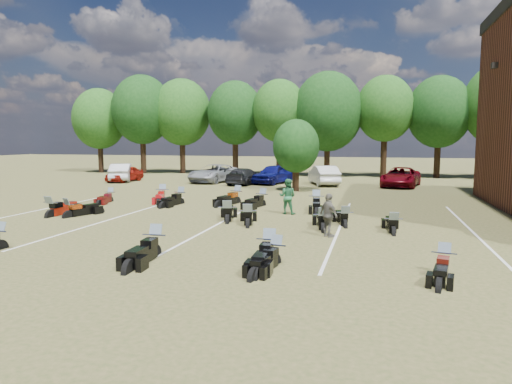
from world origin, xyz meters
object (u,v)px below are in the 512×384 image
(car_4, at_px, (274,174))
(motorcycle_0, at_px, (0,249))
(person_green, at_px, (287,196))
(car_0, at_px, (125,174))
(motorcycle_14, at_px, (110,202))
(person_grey, at_px, (329,215))
(motorcycle_7, at_px, (51,217))
(motorcycle_3, at_px, (269,261))

(car_4, height_order, motorcycle_0, car_4)
(car_4, xyz_separation_m, person_green, (3.96, -14.76, 0.06))
(car_0, xyz_separation_m, motorcycle_14, (5.94, -11.56, -0.67))
(person_grey, xyz_separation_m, motorcycle_0, (-10.07, -4.64, -0.80))
(motorcycle_7, distance_m, motorcycle_14, 5.35)
(car_0, height_order, motorcycle_7, car_0)
(car_4, xyz_separation_m, motorcycle_14, (-6.66, -13.05, -0.78))
(person_green, distance_m, motorcycle_0, 12.10)
(motorcycle_3, bearing_deg, motorcycle_14, 136.25)
(motorcycle_0, bearing_deg, car_4, 82.76)
(car_4, relative_size, motorcycle_14, 2.26)
(motorcycle_3, xyz_separation_m, motorcycle_7, (-11.38, 4.84, 0.00))
(person_grey, relative_size, motorcycle_7, 0.66)
(car_0, height_order, car_4, car_4)
(car_0, bearing_deg, car_4, 10.27)
(person_green, height_order, motorcycle_0, person_green)
(car_0, bearing_deg, motorcycle_7, -66.21)
(motorcycle_0, bearing_deg, motorcycle_7, 116.46)
(person_green, bearing_deg, person_grey, 121.77)
(car_4, bearing_deg, motorcycle_14, -99.37)
(person_green, relative_size, motorcycle_3, 0.73)
(car_0, bearing_deg, motorcycle_3, -47.46)
(car_4, xyz_separation_m, motorcycle_0, (-3.69, -24.10, -0.78))
(car_4, bearing_deg, person_grey, -54.21)
(motorcycle_0, xyz_separation_m, motorcycle_7, (-2.66, 5.71, 0.00))
(person_grey, distance_m, motorcycle_3, 4.08)
(motorcycle_7, xyz_separation_m, motorcycle_14, (-0.31, 5.34, 0.00))
(motorcycle_14, bearing_deg, car_0, 108.67)
(motorcycle_14, bearing_deg, person_grey, -34.69)
(motorcycle_7, bearing_deg, person_grey, 176.41)
(car_0, height_order, motorcycle_14, car_0)
(car_0, bearing_deg, person_green, -35.20)
(motorcycle_0, relative_size, motorcycle_7, 0.90)
(motorcycle_3, bearing_deg, person_grey, 67.57)
(motorcycle_7, bearing_deg, person_green, -159.35)
(car_4, height_order, motorcycle_7, car_4)
(motorcycle_7, relative_size, motorcycle_14, 1.21)
(motorcycle_0, bearing_deg, car_0, 112.96)
(person_grey, xyz_separation_m, motorcycle_3, (-1.35, -3.77, -0.80))
(car_4, relative_size, motorcycle_7, 1.87)
(person_green, bearing_deg, car_4, -70.41)
(car_0, distance_m, motorcycle_0, 24.31)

